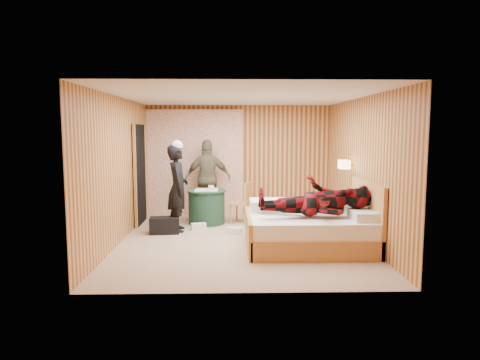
{
  "coord_description": "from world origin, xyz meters",
  "views": [
    {
      "loc": [
        -0.2,
        -7.4,
        1.93
      ],
      "look_at": [
        -0.02,
        0.14,
        1.05
      ],
      "focal_mm": 32.0,
      "sensor_mm": 36.0,
      "label": 1
    }
  ],
  "objects_px": {
    "wall_lamp": "(344,164)",
    "chair_near": "(244,199)",
    "woman_standing": "(178,188)",
    "nightstand": "(344,220)",
    "round_table": "(207,206)",
    "duffel_bag": "(164,225)",
    "chair_far": "(207,193)",
    "man_on_bed": "(315,191)",
    "bed": "(310,228)",
    "man_at_table": "(208,179)"
  },
  "relations": [
    {
      "from": "duffel_bag",
      "to": "round_table",
      "type": "bearing_deg",
      "value": 43.35
    },
    {
      "from": "wall_lamp",
      "to": "man_on_bed",
      "type": "distance_m",
      "value": 1.46
    },
    {
      "from": "nightstand",
      "to": "man_on_bed",
      "type": "relative_size",
      "value": 0.35
    },
    {
      "from": "bed",
      "to": "round_table",
      "type": "xyz_separation_m",
      "value": [
        -1.81,
        1.87,
        0.04
      ]
    },
    {
      "from": "chair_far",
      "to": "duffel_bag",
      "type": "bearing_deg",
      "value": -125.73
    },
    {
      "from": "round_table",
      "to": "chair_far",
      "type": "distance_m",
      "value": 0.67
    },
    {
      "from": "bed",
      "to": "man_at_table",
      "type": "distance_m",
      "value": 3.16
    },
    {
      "from": "bed",
      "to": "man_on_bed",
      "type": "height_order",
      "value": "man_on_bed"
    },
    {
      "from": "chair_near",
      "to": "man_on_bed",
      "type": "xyz_separation_m",
      "value": [
        1.06,
        -2.1,
        0.48
      ]
    },
    {
      "from": "woman_standing",
      "to": "man_on_bed",
      "type": "bearing_deg",
      "value": -130.1
    },
    {
      "from": "nightstand",
      "to": "chair_far",
      "type": "bearing_deg",
      "value": 144.84
    },
    {
      "from": "wall_lamp",
      "to": "nightstand",
      "type": "height_order",
      "value": "wall_lamp"
    },
    {
      "from": "wall_lamp",
      "to": "round_table",
      "type": "height_order",
      "value": "wall_lamp"
    },
    {
      "from": "woman_standing",
      "to": "man_on_bed",
      "type": "height_order",
      "value": "man_on_bed"
    },
    {
      "from": "chair_near",
      "to": "man_on_bed",
      "type": "distance_m",
      "value": 2.4
    },
    {
      "from": "round_table",
      "to": "duffel_bag",
      "type": "bearing_deg",
      "value": -131.26
    },
    {
      "from": "chair_near",
      "to": "duffel_bag",
      "type": "distance_m",
      "value": 1.78
    },
    {
      "from": "bed",
      "to": "chair_far",
      "type": "height_order",
      "value": "bed"
    },
    {
      "from": "chair_near",
      "to": "man_on_bed",
      "type": "bearing_deg",
      "value": 51.1
    },
    {
      "from": "round_table",
      "to": "duffel_bag",
      "type": "distance_m",
      "value": 1.15
    },
    {
      "from": "duffel_bag",
      "to": "woman_standing",
      "type": "bearing_deg",
      "value": 37.31
    },
    {
      "from": "wall_lamp",
      "to": "chair_near",
      "type": "relative_size",
      "value": 0.3
    },
    {
      "from": "chair_far",
      "to": "round_table",
      "type": "bearing_deg",
      "value": -98.35
    },
    {
      "from": "chair_far",
      "to": "nightstand",
      "type": "bearing_deg",
      "value": -44.73
    },
    {
      "from": "wall_lamp",
      "to": "bed",
      "type": "distance_m",
      "value": 1.59
    },
    {
      "from": "chair_near",
      "to": "round_table",
      "type": "bearing_deg",
      "value": -65.0
    },
    {
      "from": "wall_lamp",
      "to": "chair_far",
      "type": "bearing_deg",
      "value": 149.58
    },
    {
      "from": "nightstand",
      "to": "chair_far",
      "type": "relative_size",
      "value": 0.67
    },
    {
      "from": "nightstand",
      "to": "woman_standing",
      "type": "height_order",
      "value": "woman_standing"
    },
    {
      "from": "bed",
      "to": "chair_far",
      "type": "relative_size",
      "value": 2.18
    },
    {
      "from": "chair_far",
      "to": "man_at_table",
      "type": "xyz_separation_m",
      "value": [
        0.01,
        0.03,
        0.32
      ]
    },
    {
      "from": "woman_standing",
      "to": "round_table",
      "type": "bearing_deg",
      "value": -47.12
    },
    {
      "from": "woman_standing",
      "to": "nightstand",
      "type": "bearing_deg",
      "value": -108.21
    },
    {
      "from": "wall_lamp",
      "to": "chair_far",
      "type": "xyz_separation_m",
      "value": [
        -2.62,
        1.54,
        -0.76
      ]
    },
    {
      "from": "nightstand",
      "to": "man_on_bed",
      "type": "xyz_separation_m",
      "value": [
        -0.73,
        -0.92,
        0.67
      ]
    },
    {
      "from": "bed",
      "to": "woman_standing",
      "type": "relative_size",
      "value": 1.22
    },
    {
      "from": "chair_near",
      "to": "duffel_bag",
      "type": "xyz_separation_m",
      "value": [
        -1.53,
        -0.86,
        -0.35
      ]
    },
    {
      "from": "bed",
      "to": "duffel_bag",
      "type": "relative_size",
      "value": 3.72
    },
    {
      "from": "woman_standing",
      "to": "man_at_table",
      "type": "height_order",
      "value": "man_at_table"
    },
    {
      "from": "duffel_bag",
      "to": "bed",
      "type": "bearing_deg",
      "value": -27.07
    },
    {
      "from": "chair_far",
      "to": "man_at_table",
      "type": "height_order",
      "value": "man_at_table"
    },
    {
      "from": "chair_near",
      "to": "man_on_bed",
      "type": "height_order",
      "value": "man_on_bed"
    },
    {
      "from": "round_table",
      "to": "duffel_bag",
      "type": "height_order",
      "value": "round_table"
    },
    {
      "from": "man_on_bed",
      "to": "woman_standing",
      "type": "bearing_deg",
      "value": 148.12
    },
    {
      "from": "woman_standing",
      "to": "man_at_table",
      "type": "bearing_deg",
      "value": -29.62
    },
    {
      "from": "wall_lamp",
      "to": "nightstand",
      "type": "distance_m",
      "value": 1.03
    },
    {
      "from": "woman_standing",
      "to": "bed",
      "type": "bearing_deg",
      "value": -126.18
    },
    {
      "from": "chair_near",
      "to": "bed",
      "type": "bearing_deg",
      "value": 53.21
    },
    {
      "from": "round_table",
      "to": "chair_far",
      "type": "bearing_deg",
      "value": 91.22
    },
    {
      "from": "chair_far",
      "to": "woman_standing",
      "type": "height_order",
      "value": "woman_standing"
    }
  ]
}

